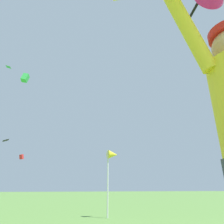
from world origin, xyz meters
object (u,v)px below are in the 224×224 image
at_px(distant_kite_green_mid_left, 25,78).
at_px(marker_flag, 112,158).
at_px(distant_kite_green_mid_right, 9,67).
at_px(distant_kite_black_low_left, 6,140).
at_px(distant_kite_red_overhead_distant, 22,157).

bearing_deg(distant_kite_green_mid_left, marker_flag, -70.18).
distance_m(distant_kite_green_mid_right, distant_kite_green_mid_left, 20.21).
bearing_deg(marker_flag, distant_kite_black_low_left, 105.51).
xyz_separation_m(distant_kite_red_overhead_distant, distant_kite_green_mid_right, (-4.00, -0.60, 14.04)).
bearing_deg(marker_flag, distant_kite_red_overhead_distant, 98.24).
height_order(distant_kite_green_mid_right, marker_flag, distant_kite_green_mid_right).
bearing_deg(marker_flag, distant_kite_green_mid_right, 106.66).
relative_size(distant_kite_red_overhead_distant, distant_kite_green_mid_left, 1.01).
xyz_separation_m(distant_kite_green_mid_right, distant_kite_green_mid_left, (4.42, -16.74, -10.42)).
xyz_separation_m(distant_kite_green_mid_right, marker_flag, (7.92, -26.46, -17.63)).
bearing_deg(distant_kite_green_mid_left, distant_kite_black_low_left, 100.88).
relative_size(distant_kite_red_overhead_distant, marker_flag, 0.46).
xyz_separation_m(distant_kite_black_low_left, marker_flag, (5.32, -19.15, -4.23)).
xyz_separation_m(distant_kite_red_overhead_distant, distant_kite_black_low_left, (-1.40, -7.91, 0.65)).
distance_m(distant_kite_red_overhead_distant, distant_kite_green_mid_right, 14.61).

